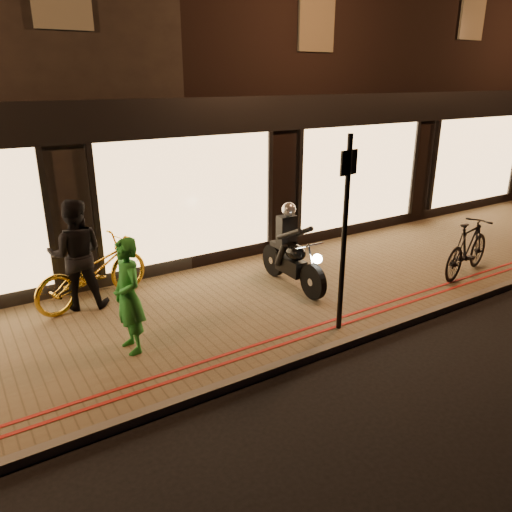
{
  "coord_description": "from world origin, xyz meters",
  "views": [
    {
      "loc": [
        -4.03,
        -4.84,
        3.85
      ],
      "look_at": [
        0.07,
        1.64,
        1.1
      ],
      "focal_mm": 35.0,
      "sensor_mm": 36.0,
      "label": 1
    }
  ],
  "objects_px": {
    "motorcycle": "(291,255)",
    "person_green": "(128,296)",
    "bicycle_gold": "(92,272)",
    "sign_post": "(345,226)"
  },
  "relations": [
    {
      "from": "motorcycle",
      "to": "sign_post",
      "type": "height_order",
      "value": "sign_post"
    },
    {
      "from": "motorcycle",
      "to": "bicycle_gold",
      "type": "height_order",
      "value": "motorcycle"
    },
    {
      "from": "bicycle_gold",
      "to": "person_green",
      "type": "distance_m",
      "value": 1.95
    },
    {
      "from": "motorcycle",
      "to": "person_green",
      "type": "relative_size",
      "value": 1.15
    },
    {
      "from": "sign_post",
      "to": "bicycle_gold",
      "type": "xyz_separation_m",
      "value": [
        -2.98,
        3.03,
        -1.11
      ]
    },
    {
      "from": "motorcycle",
      "to": "sign_post",
      "type": "distance_m",
      "value": 2.11
    },
    {
      "from": "bicycle_gold",
      "to": "person_green",
      "type": "bearing_deg",
      "value": 162.33
    },
    {
      "from": "sign_post",
      "to": "motorcycle",
      "type": "bearing_deg",
      "value": 78.31
    },
    {
      "from": "sign_post",
      "to": "person_green",
      "type": "distance_m",
      "value": 3.27
    },
    {
      "from": "motorcycle",
      "to": "bicycle_gold",
      "type": "xyz_separation_m",
      "value": [
        -3.35,
        1.24,
        -0.05
      ]
    }
  ]
}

